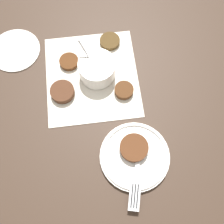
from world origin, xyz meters
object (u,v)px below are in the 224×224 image
object	(u,v)px
sauce_bowl	(97,69)
serving_plate	(135,156)
fritter_on_plate	(134,148)
fork	(136,181)
extra_saucer	(15,50)

from	to	relation	value
sauce_bowl	serving_plate	size ratio (longest dim) A/B	0.62
serving_plate	fritter_on_plate	bearing A→B (deg)	-3.03
sauce_bowl	serving_plate	xyz separation A→B (m)	(-0.28, -0.06, -0.02)
fork	serving_plate	bearing A→B (deg)	-10.69
fritter_on_plate	fork	distance (m)	0.09
sauce_bowl	serving_plate	bearing A→B (deg)	-168.38
fritter_on_plate	extra_saucer	distance (m)	0.50
fork	extra_saucer	xyz separation A→B (m)	(0.48, 0.29, -0.02)
fritter_on_plate	extra_saucer	xyz separation A→B (m)	(0.39, 0.31, -0.02)
sauce_bowl	extra_saucer	world-z (taller)	sauce_bowl
sauce_bowl	fork	distance (m)	0.35
fritter_on_plate	fork	xyz separation A→B (m)	(-0.09, 0.01, -0.01)
sauce_bowl	extra_saucer	distance (m)	0.28
fritter_on_plate	fork	world-z (taller)	fritter_on_plate
serving_plate	fork	distance (m)	0.07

